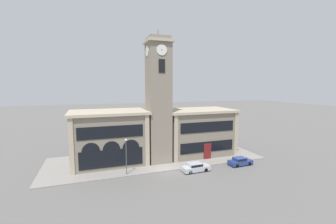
% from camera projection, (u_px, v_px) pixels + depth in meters
% --- Properties ---
extents(ground_plane, '(300.00, 300.00, 0.00)m').
position_uv_depth(ground_plane, '(168.00, 171.00, 35.82)').
color(ground_plane, '#605E5B').
extents(sidewalk_kerb, '(38.78, 13.40, 0.15)m').
position_uv_depth(sidewalk_kerb, '(156.00, 158.00, 42.09)').
color(sidewalk_kerb, gray).
rests_on(sidewalk_kerb, ground_plane).
extents(clock_tower, '(4.55, 4.55, 23.09)m').
position_uv_depth(clock_tower, '(158.00, 101.00, 39.33)').
color(clock_tower, gray).
rests_on(clock_tower, ground_plane).
extents(town_hall_left_wing, '(13.10, 8.95, 9.30)m').
position_uv_depth(town_hall_left_wing, '(109.00, 137.00, 39.29)').
color(town_hall_left_wing, gray).
rests_on(town_hall_left_wing, ground_plane).
extents(town_hall_right_wing, '(13.87, 8.95, 9.00)m').
position_uv_depth(town_hall_right_wing, '(197.00, 131.00, 45.03)').
color(town_hall_right_wing, gray).
rests_on(town_hall_right_wing, ground_plane).
extents(parked_car_near, '(4.53, 1.92, 1.39)m').
position_uv_depth(parked_car_near, '(196.00, 167.00, 35.79)').
color(parked_car_near, '#B2B7C1').
rests_on(parked_car_near, ground_plane).
extents(parked_car_mid, '(4.15, 1.89, 1.37)m').
position_uv_depth(parked_car_mid, '(240.00, 161.00, 38.61)').
color(parked_car_mid, navy).
rests_on(parked_car_mid, ground_plane).
extents(street_lamp, '(0.36, 0.36, 5.57)m').
position_uv_depth(street_lamp, '(126.00, 151.00, 33.81)').
color(street_lamp, '#4C4C51').
rests_on(street_lamp, sidewalk_kerb).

